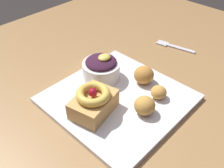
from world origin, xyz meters
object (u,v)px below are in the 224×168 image
(berry_ramekin, at_px, (101,68))
(fork, at_px, (173,46))
(cake_slice, at_px, (94,102))
(front_plate, at_px, (118,98))
(fritter_front, at_px, (159,92))
(fritter_middle, at_px, (144,75))
(fritter_back, at_px, (145,105))

(berry_ramekin, bearing_deg, fork, -8.03)
(cake_slice, height_order, berry_ramekin, berry_ramekin)
(front_plate, relative_size, fritter_front, 7.88)
(berry_ramekin, distance_m, fritter_middle, 0.11)
(cake_slice, bearing_deg, berry_ramekin, 37.69)
(cake_slice, height_order, fork, cake_slice)
(berry_ramekin, bearing_deg, fritter_back, -98.56)
(cake_slice, height_order, fritter_back, cake_slice)
(front_plate, xyz_separation_m, fritter_back, (0.00, -0.08, 0.03))
(front_plate, bearing_deg, fork, 8.01)
(fritter_back, relative_size, fork, 0.38)
(fritter_middle, relative_size, fork, 0.40)
(fritter_front, bearing_deg, cake_slice, 150.94)
(cake_slice, xyz_separation_m, fritter_back, (0.07, -0.08, -0.01))
(berry_ramekin, relative_size, fritter_back, 2.05)
(fritter_back, distance_m, fork, 0.33)
(cake_slice, xyz_separation_m, berry_ramekin, (0.10, 0.08, 0.00))
(cake_slice, bearing_deg, fritter_back, -48.02)
(cake_slice, relative_size, berry_ramekin, 1.19)
(berry_ramekin, bearing_deg, front_plate, -107.35)
(front_plate, distance_m, cake_slice, 0.08)
(fork, bearing_deg, berry_ramekin, 70.42)
(fritter_middle, xyz_separation_m, fritter_back, (-0.09, -0.07, -0.00))
(fritter_back, height_order, fork, fritter_back)
(berry_ramekin, bearing_deg, fritter_front, -75.75)
(cake_slice, xyz_separation_m, fork, (0.38, 0.04, -0.04))
(fritter_front, bearing_deg, front_plate, 132.51)
(front_plate, height_order, berry_ramekin, berry_ramekin)
(fritter_middle, bearing_deg, cake_slice, 174.83)
(fritter_middle, height_order, fork, fritter_middle)
(front_plate, xyz_separation_m, fork, (0.31, 0.04, -0.00))
(front_plate, height_order, fritter_front, fritter_front)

